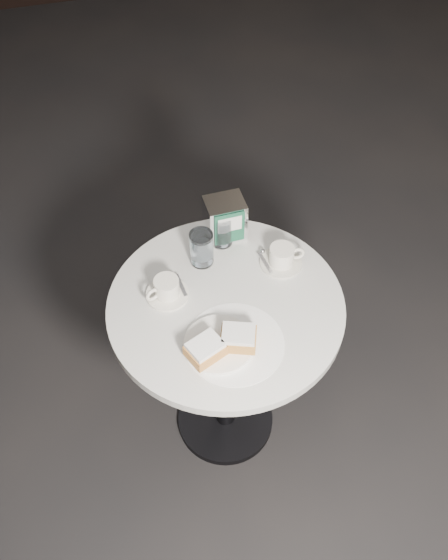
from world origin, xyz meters
TOP-DOWN VIEW (x-y plane):
  - ground at (0.00, 0.00)m, footprint 7.00×7.00m
  - cafe_table at (0.00, 0.00)m, footprint 0.70×0.70m
  - sugar_spill at (-0.01, -0.14)m, footprint 0.34×0.34m
  - beignet_plate at (-0.06, -0.15)m, footprint 0.22×0.21m
  - coffee_cup_left at (-0.16, 0.08)m, footprint 0.16×0.16m
  - coffee_cup_right at (0.21, 0.11)m, footprint 0.15×0.15m
  - water_glass_left at (-0.03, 0.18)m, footprint 0.08×0.08m
  - water_glass_right at (0.05, 0.24)m, footprint 0.09×0.09m
  - napkin_dispenser at (0.07, 0.27)m, footprint 0.12×0.11m

SIDE VIEW (x-z plane):
  - ground at x=0.00m, z-range 0.00..0.00m
  - cafe_table at x=0.00m, z-range 0.17..0.92m
  - sugar_spill at x=-0.01m, z-range 0.74..0.75m
  - beignet_plate at x=-0.06m, z-range 0.74..0.80m
  - coffee_cup_left at x=-0.16m, z-range 0.74..0.81m
  - coffee_cup_right at x=0.21m, z-range 0.74..0.81m
  - water_glass_right at x=0.05m, z-range 0.74..0.86m
  - water_glass_left at x=-0.03m, z-range 0.74..0.86m
  - napkin_dispenser at x=0.07m, z-range 0.75..0.89m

